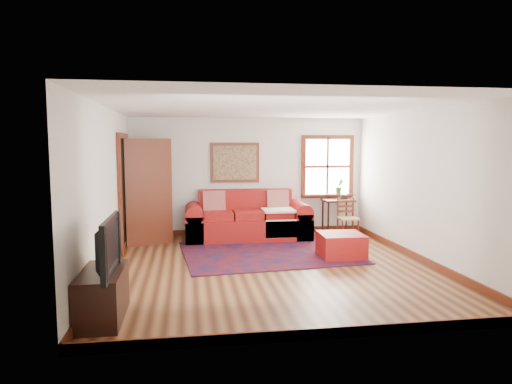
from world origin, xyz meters
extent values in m
plane|color=#432312|center=(0.00, 0.00, 0.00)|extent=(5.50, 5.50, 0.00)
cube|color=silver|center=(0.00, 2.75, 1.25)|extent=(5.00, 0.04, 2.50)
cube|color=silver|center=(0.00, -2.75, 1.25)|extent=(5.00, 0.04, 2.50)
cube|color=silver|center=(-2.50, 0.00, 1.25)|extent=(0.04, 5.50, 2.50)
cube|color=silver|center=(2.50, 0.00, 1.25)|extent=(0.04, 5.50, 2.50)
cube|color=white|center=(0.00, 0.00, 2.50)|extent=(5.00, 5.50, 0.04)
cube|color=#612614|center=(0.00, 2.73, 0.06)|extent=(5.00, 0.03, 0.12)
cube|color=#612614|center=(-2.48, 0.00, 0.06)|extent=(0.03, 5.50, 0.12)
cube|color=#612614|center=(2.48, 0.00, 0.06)|extent=(0.03, 5.50, 0.12)
cube|color=white|center=(1.75, 2.73, 1.45)|extent=(1.00, 0.02, 1.20)
cube|color=#612614|center=(1.75, 2.72, 2.09)|extent=(1.18, 0.06, 0.09)
cube|color=#612614|center=(1.75, 2.72, 0.80)|extent=(1.18, 0.06, 0.09)
cube|color=#612614|center=(1.21, 2.72, 1.45)|extent=(0.09, 0.06, 1.20)
cube|color=#612614|center=(2.29, 2.72, 1.45)|extent=(0.09, 0.06, 1.20)
cube|color=#612614|center=(1.75, 2.72, 1.45)|extent=(1.00, 0.04, 0.05)
cube|color=#612614|center=(1.75, 2.65, 0.83)|extent=(1.15, 0.20, 0.04)
imported|color=#417127|center=(2.00, 2.63, 1.01)|extent=(0.18, 0.15, 0.33)
cube|color=black|center=(-2.49, 1.60, 1.02)|extent=(0.02, 0.90, 2.05)
cube|color=#612614|center=(-2.46, 1.11, 1.02)|extent=(0.06, 0.09, 2.05)
cube|color=#612614|center=(-2.46, 2.10, 1.02)|extent=(0.06, 0.09, 2.05)
cube|color=#612614|center=(-2.46, 1.60, 2.09)|extent=(0.06, 1.08, 0.09)
cube|color=#612614|center=(-2.04, 1.90, 1.02)|extent=(0.86, 0.35, 2.05)
cube|color=silver|center=(-2.04, 1.90, 1.13)|extent=(0.56, 0.22, 1.33)
cube|color=#612614|center=(-0.30, 2.73, 1.55)|extent=(1.05, 0.04, 0.85)
cube|color=tan|center=(-0.30, 2.69, 1.55)|extent=(0.92, 0.03, 0.72)
cube|color=#580C0D|center=(0.10, 0.92, 0.01)|extent=(3.18, 2.64, 0.02)
cube|color=maroon|center=(-0.10, 2.20, 0.22)|extent=(2.53, 1.04, 0.44)
cube|color=maroon|center=(-0.10, 2.58, 0.71)|extent=(1.97, 0.29, 0.55)
cube|color=maroon|center=(-1.19, 2.20, 0.27)|extent=(0.35, 1.04, 0.55)
cube|color=maroon|center=(0.99, 2.20, 0.27)|extent=(0.35, 1.04, 0.55)
cube|color=orange|center=(-0.77, 2.40, 0.75)|extent=(0.46, 0.23, 0.48)
cube|color=orange|center=(0.57, 2.40, 0.75)|extent=(0.46, 0.23, 0.48)
cube|color=silver|center=(0.51, 2.00, 0.61)|extent=(0.64, 0.57, 0.04)
cube|color=maroon|center=(1.29, 0.43, 0.21)|extent=(0.76, 0.76, 0.42)
cube|color=black|center=(1.88, 2.36, 0.74)|extent=(0.64, 0.48, 0.04)
cylinder|color=black|center=(1.61, 2.16, 0.36)|extent=(0.04, 0.04, 0.72)
cylinder|color=black|center=(2.15, 2.16, 0.36)|extent=(0.04, 0.04, 0.72)
cylinder|color=black|center=(1.61, 2.56, 0.36)|extent=(0.04, 0.04, 0.72)
cylinder|color=black|center=(2.15, 2.56, 0.36)|extent=(0.04, 0.04, 0.72)
cube|color=tan|center=(1.95, 1.91, 0.42)|extent=(0.40, 0.38, 0.04)
cylinder|color=#612614|center=(1.78, 1.76, 0.20)|extent=(0.04, 0.04, 0.40)
cylinder|color=#612614|center=(2.11, 1.76, 0.20)|extent=(0.04, 0.04, 0.40)
cylinder|color=#612614|center=(1.79, 2.07, 0.42)|extent=(0.04, 0.04, 0.84)
cylinder|color=#612614|center=(2.12, 2.07, 0.42)|extent=(0.04, 0.04, 0.84)
cube|color=#612614|center=(1.95, 2.07, 0.65)|extent=(0.33, 0.03, 0.25)
cube|color=black|center=(-2.26, -1.85, 0.28)|extent=(0.45, 1.00, 0.55)
imported|color=black|center=(-2.24, -1.97, 0.86)|extent=(0.14, 1.06, 0.61)
cylinder|color=silver|center=(-2.21, -1.41, 0.64)|extent=(0.12, 0.12, 0.18)
cylinder|color=#FFA53F|center=(-2.21, -1.41, 0.61)|extent=(0.07, 0.07, 0.12)
camera|label=1|loc=(-1.31, -6.97, 1.94)|focal=32.00mm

